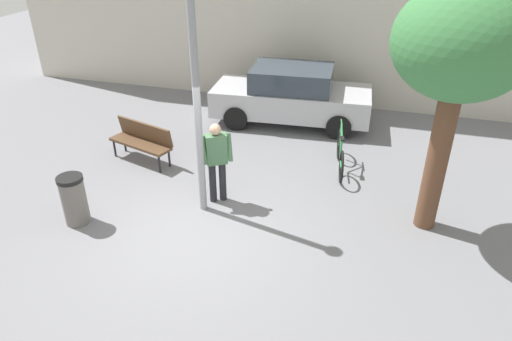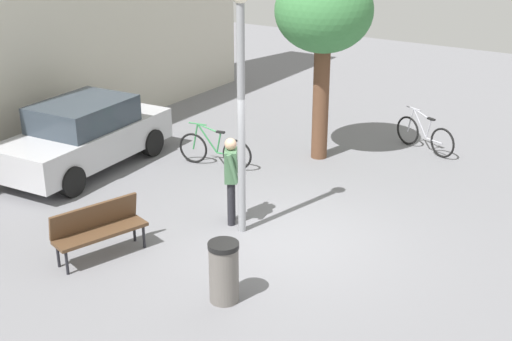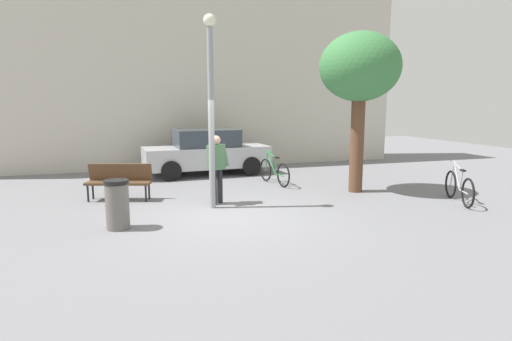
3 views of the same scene
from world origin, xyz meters
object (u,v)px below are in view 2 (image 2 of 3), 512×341
bicycle_silver (424,135)px  bicycle_green (215,150)px  park_bench (98,226)px  trash_bin (224,272)px  person_by_lamppost (231,175)px  lamppost (241,97)px  plaza_tree (324,15)px  parked_car_silver (85,135)px

bicycle_silver → bicycle_green: same height
park_bench → bicycle_green: bearing=10.4°
bicycle_silver → trash_bin: 8.01m
person_by_lamppost → bicycle_green: 3.00m
lamppost → person_by_lamppost: size_ratio=2.62×
lamppost → park_bench: size_ratio=2.62×
lamppost → trash_bin: bearing=-152.7°
park_bench → bicycle_green: (4.45, 0.82, -0.16)m
plaza_tree → bicycle_green: size_ratio=2.40×
trash_bin → plaza_tree: bearing=15.3°
lamppost → parked_car_silver: 5.05m
person_by_lamppost → bicycle_silver: (5.73, -1.63, -0.58)m
lamppost → plaza_tree: 4.27m
lamppost → trash_bin: lamppost is taller
lamppost → bicycle_green: (2.36, 2.33, -2.15)m
bicycle_silver → bicycle_green: 5.06m
bicycle_green → trash_bin: size_ratio=1.85×
park_bench → trash_bin: trash_bin is taller
plaza_tree → bicycle_silver: size_ratio=2.55×
bicycle_green → parked_car_silver: bearing=124.9°
trash_bin → park_bench: bearing=89.8°
bicycle_silver → trash_bin: trash_bin is taller
park_bench → bicycle_green: bicycle_green is taller
bicycle_silver → parked_car_silver: 7.90m
bicycle_green → person_by_lamppost: bearing=-137.8°
trash_bin → lamppost: bearing=27.3°
parked_car_silver → trash_bin: bearing=-116.1°
lamppost → bicycle_silver: (5.91, -1.27, -2.15)m
bicycle_green → trash_bin: trash_bin is taller
person_by_lamppost → parked_car_silver: (0.55, 4.33, -0.19)m
plaza_tree → lamppost: bearing=-171.4°
lamppost → bicycle_silver: size_ratio=2.58×
lamppost → plaza_tree: (4.16, 0.63, 0.77)m
person_by_lamppost → plaza_tree: plaza_tree is taller
person_by_lamppost → trash_bin: (-2.28, -1.43, -0.48)m
person_by_lamppost → plaza_tree: bearing=3.9°
park_bench → parked_car_silver: parked_car_silver is taller
lamppost → park_bench: 3.25m
parked_car_silver → bicycle_silver: bearing=-48.9°
person_by_lamppost → bicycle_green: person_by_lamppost is taller
person_by_lamppost → lamppost: bearing=-117.1°
parked_car_silver → trash_bin: parked_car_silver is taller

